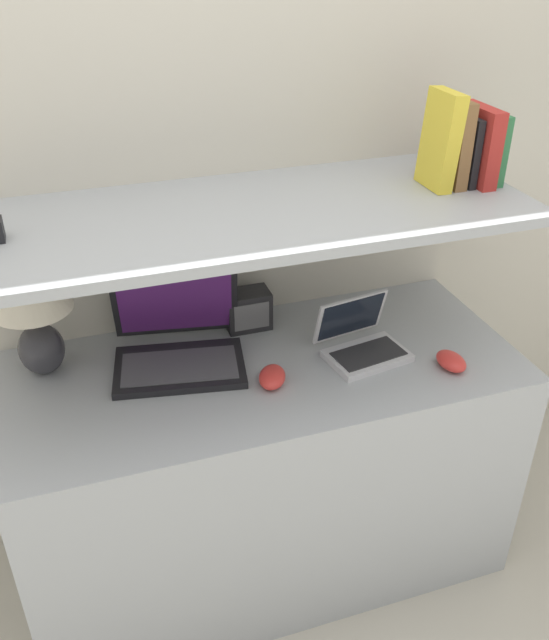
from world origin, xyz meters
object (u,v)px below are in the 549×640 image
Objects in this scene: laptop_small at (362,343)px; book_green at (491,147)px; book_red at (478,145)px; router_box at (248,310)px; second_mouse at (451,361)px; table_lamp at (32,303)px; computer_mouse at (272,377)px; laptop_large at (178,344)px; book_brown at (454,143)px; book_black at (465,150)px; book_yellow at (440,140)px.

laptop_small is 1.32× the size of book_green.
book_green is 0.04m from book_red.
laptop_small is 1.89× the size of router_box.
router_box reaches higher than second_mouse.
second_mouse is (1.08, -0.34, -0.20)m from table_lamp.
book_red is (0.15, 0.24, 0.53)m from second_mouse.
book_red reaches higher than computer_mouse.
table_lamp is 0.41m from laptop_large.
second_mouse is 0.60m from book_brown.
router_box is (0.02, 0.31, 0.04)m from computer_mouse.
book_green is at bearing -12.48° from router_box.
book_red is at bearing 0.00° from book_brown.
book_yellow is at bearing 180.00° from book_black.
book_black reaches higher than router_box.
book_green is 0.12m from book_brown.
laptop_small is at bearing -162.85° from book_black.
table_lamp is 1.31× the size of book_yellow.
book_black is at bearing 14.45° from computer_mouse.
second_mouse is (0.72, -0.28, -0.03)m from laptop_large.
book_brown reaches higher than computer_mouse.
laptop_small is at bearing -157.45° from book_yellow.
router_box is (-0.48, 0.39, 0.04)m from second_mouse.
computer_mouse is at bearing -163.43° from book_yellow.
computer_mouse is at bearing 170.22° from second_mouse.
table_lamp is 0.84× the size of laptop_large.
book_brown is (0.28, 0.10, 0.53)m from laptop_small.
laptop_large is at bearing 177.72° from book_black.
second_mouse is at bearing -121.37° from book_red.
book_yellow is (-0.08, 0.00, 0.04)m from book_black.
book_green is 0.74× the size of book_yellow.
laptop_small is 0.65m from book_green.
table_lamp is 1.62× the size of book_red.
table_lamp is at bearing 167.22° from laptop_small.
router_box is at bearing 25.78° from laptop_large.
second_mouse is at bearing -17.58° from table_lamp.
book_brown is (1.16, -0.10, 0.34)m from table_lamp.
second_mouse is 0.82× the size of router_box.
laptop_large is 1.00m from book_red.
book_red is at bearing 0.00° from book_black.
book_black is (1.19, -0.10, 0.32)m from table_lamp.
book_yellow is (1.11, -0.10, 0.36)m from table_lamp.
laptop_small is (0.51, -0.13, -0.02)m from laptop_large.
router_box is 0.70× the size of book_green.
book_brown is at bearing -2.39° from laptop_large.
book_red is 1.12× the size of book_black.
laptop_small is 0.25m from second_mouse.
router_box is at bearing 165.88° from book_black.
book_brown reaches higher than laptop_large.
book_black is (0.11, 0.24, 0.52)m from second_mouse.
book_yellow is at bearing 180.00° from book_red.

